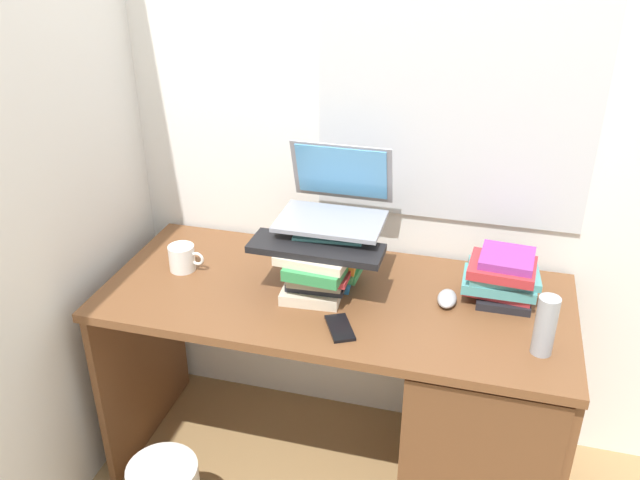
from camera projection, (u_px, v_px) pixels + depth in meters
The scene contains 13 objects.
ground_plane at pixel (333, 465), 2.54m from camera, with size 6.00×6.00×0.00m, color #9E7A4C.
wall_back at pixel (365, 100), 2.26m from camera, with size 6.00×0.06×2.60m.
wall_left at pixel (74, 112), 2.14m from camera, with size 0.05×6.00×2.60m, color silver.
desk at pixel (446, 402), 2.24m from camera, with size 1.51×0.66×0.76m.
book_stack_tall at pixel (331, 251), 2.21m from camera, with size 0.25×0.22×0.22m.
book_stack_keyboard_riser at pixel (316, 272), 2.13m from camera, with size 0.24×0.22×0.17m.
book_stack_side at pixel (502, 277), 2.13m from camera, with size 0.24×0.20×0.16m.
laptop at pixel (335, 200), 2.19m from camera, with size 0.34×0.30×0.23m.
keyboard at pixel (316, 248), 2.09m from camera, with size 0.42×0.14×0.02m, color black.
computer_mouse at pixel (447, 299), 2.13m from camera, with size 0.06×0.10×0.04m, color #A5A8AD.
mug at pixel (182, 258), 2.31m from camera, with size 0.13×0.09×0.09m.
water_bottle at pixel (545, 326), 1.87m from camera, with size 0.06×0.06×0.18m, color #999EA5.
cell_phone at pixel (340, 328), 2.01m from camera, with size 0.07×0.14×0.01m, color black.
Camera 1 is at (0.44, -1.81, 1.93)m, focal length 37.89 mm.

